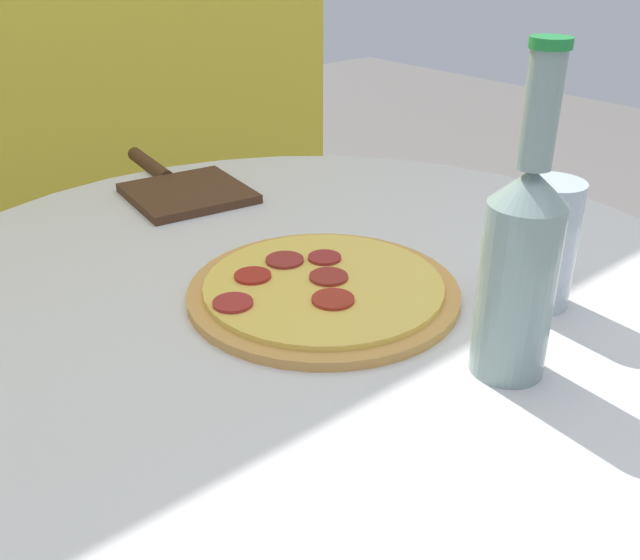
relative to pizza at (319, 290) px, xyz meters
The scene contains 5 objects.
table 0.17m from the pizza, 75.77° to the left, with size 0.95×0.95×0.72m.
pizza is the anchor object (origin of this frame).
beer_bottle 0.23m from the pizza, 79.66° to the right, with size 0.06×0.06×0.28m.
pizza_paddle 0.38m from the pizza, 81.43° to the left, with size 0.18×0.31×0.02m.
drinking_glass 0.23m from the pizza, 43.30° to the right, with size 0.06×0.06×0.13m.
Camera 1 is at (-0.43, -0.52, 1.07)m, focal length 40.00 mm.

